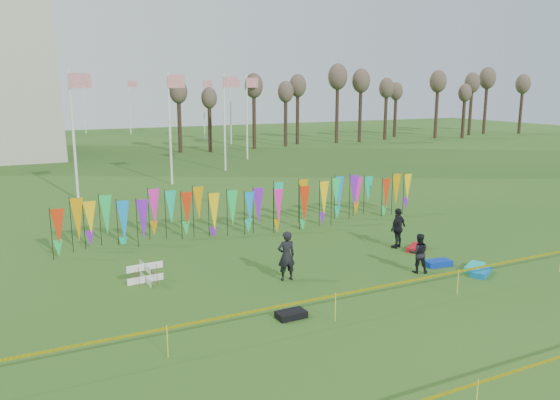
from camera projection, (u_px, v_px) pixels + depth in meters
name	position (u px, v px, depth m)	size (l,w,h in m)	color
ground	(357.00, 293.00, 18.70)	(160.00, 160.00, 0.00)	#275116
banner_row	(257.00, 204.00, 26.52)	(18.64, 0.64, 2.24)	black
caution_tape_near	(381.00, 288.00, 17.06)	(26.00, 0.02, 0.90)	yellow
caution_tape_far	(530.00, 368.00, 12.20)	(26.00, 0.02, 0.90)	yellow
tree_line	(373.00, 93.00, 69.92)	(53.92, 1.92, 7.84)	#3D2A1E
box_kite	(145.00, 273.00, 19.60)	(0.67, 0.67, 0.75)	red
person_left	(286.00, 256.00, 19.81)	(0.67, 0.49, 1.84)	black
person_mid	(419.00, 253.00, 20.66)	(0.74, 0.46, 1.53)	black
person_right	(398.00, 228.00, 23.80)	(1.04, 0.59, 1.78)	black
kite_bag_turquoise	(475.00, 267.00, 21.04)	(1.08, 0.54, 0.22)	#0DC9BC
kite_bag_blue	(438.00, 263.00, 21.55)	(1.05, 0.55, 0.22)	#0B31B3
kite_bag_red	(416.00, 248.00, 23.59)	(1.11, 0.51, 0.20)	red
kite_bag_black	(291.00, 314.00, 16.70)	(0.91, 0.53, 0.21)	black
kite_bag_teal	(481.00, 272.00, 20.52)	(1.12, 0.53, 0.21)	#0D72B9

